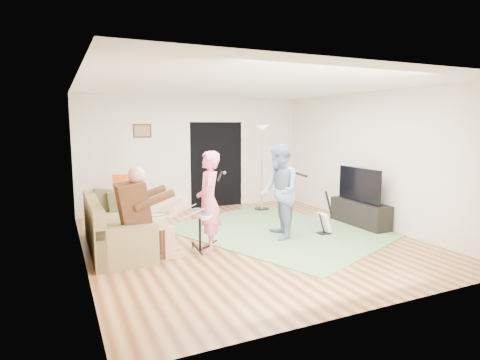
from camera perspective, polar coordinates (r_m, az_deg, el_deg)
name	(u,v)px	position (r m, az deg, el deg)	size (l,w,h in m)	color
floor	(250,240)	(7.23, 1.38, -8.55)	(6.00, 6.00, 0.00)	brown
walls	(250,165)	(6.97, 1.41, 2.15)	(5.50, 6.00, 2.70)	beige
ceiling	(250,86)	(6.96, 1.45, 13.28)	(6.00, 6.00, 0.00)	white
window_blinds	(79,158)	(6.45, -21.91, 2.89)	(2.05, 2.05, 0.00)	brown
doorway	(217,165)	(9.94, -3.35, 2.17)	(2.10, 2.10, 0.00)	black
picture_frame	(142,131)	(9.39, -13.75, 6.81)	(0.42, 0.03, 0.32)	#3F2314
area_rug	(280,231)	(7.84, 5.67, -7.22)	(3.04, 3.81, 0.02)	#597F4D
sofa	(112,233)	(6.94, -17.75, -7.17)	(0.88, 2.14, 0.87)	olive
drummer	(146,223)	(6.32, -13.19, -5.97)	(0.93, 0.52, 1.43)	#4D2B15
drum_kit	(200,234)	(6.61, -5.72, -7.59)	(0.36, 0.64, 0.66)	black
singer	(209,201)	(6.53, -4.47, -3.03)	(0.59, 0.39, 1.63)	#EB6689
microphone	(220,176)	(6.53, -2.86, 0.57)	(0.06, 0.06, 0.24)	black
guitarist	(279,192)	(7.20, 5.58, -1.67)	(0.83, 0.65, 1.71)	#6D87A0
guitar_held	(289,174)	(7.26, 6.98, 0.84)	(0.12, 0.60, 0.26)	white
guitar_spare	(324,222)	(7.70, 11.90, -5.87)	(0.30, 0.27, 0.82)	black
torchiere_lamp	(262,152)	(9.52, 3.16, 3.98)	(0.36, 0.36, 2.03)	black
dining_chair	(124,208)	(8.45, -16.23, -3.86)	(0.52, 0.54, 1.04)	beige
tv_cabinet	(360,213)	(8.54, 16.69, -4.58)	(0.40, 1.40, 0.50)	black
television	(359,184)	(8.40, 16.60, -0.61)	(0.06, 1.15, 0.68)	black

